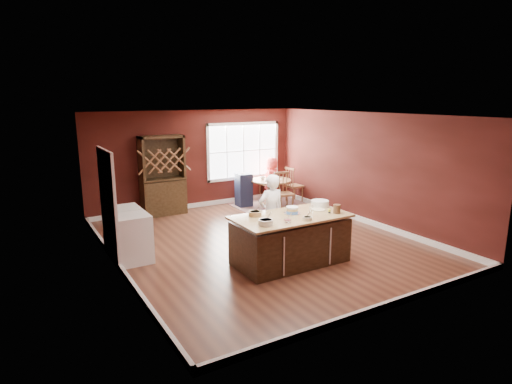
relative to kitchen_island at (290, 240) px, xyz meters
The scene contains 28 objects.
room_shell 1.56m from the kitchen_island, 84.60° to the left, with size 7.00×7.00×7.00m.
window 5.11m from the kitchen_island, 71.11° to the left, with size 2.36×0.10×1.66m, color white, non-canonical shape.
doorway 3.45m from the kitchen_island, 146.86° to the left, with size 0.08×1.26×2.13m, color white, non-canonical shape.
kitchen_island is the anchor object (origin of this frame).
dining_table 4.33m from the kitchen_island, 62.36° to the left, with size 1.16×1.16×0.75m.
baker 0.84m from the kitchen_island, 86.05° to the left, with size 0.57×0.38×1.57m, color white.
layer_cake 0.56m from the kitchen_island, 44.53° to the left, with size 0.32×0.32×0.13m, color white, non-canonical shape.
bowl_blue 0.93m from the kitchen_island, 159.20° to the right, with size 0.25×0.25×0.10m, color white.
bowl_yellow 0.84m from the kitchen_island, 151.19° to the left, with size 0.23×0.23×0.09m, color olive.
bowl_pink 0.67m from the kitchen_island, 132.42° to the right, with size 0.14×0.14×0.05m, color silver.
bowl_olive 0.65m from the kitchen_island, 78.99° to the right, with size 0.17×0.17×0.06m, color #CDB494.
drinking_glass 0.71m from the kitchen_island, ahead, with size 0.08×0.08×0.15m, color silver.
dinner_plate 0.84m from the kitchen_island, ahead, with size 0.27×0.27×0.02m, color white.
white_tub 1.07m from the kitchen_island, 16.22° to the left, with size 0.35×0.35×0.12m, color white.
stoneware_crock 1.05m from the kitchen_island, 19.86° to the right, with size 0.14×0.14×0.17m, color #4B311E.
toy_figurine 0.92m from the kitchen_island, 17.91° to the right, with size 0.05×0.05×0.08m, color #FFFA32, non-canonical shape.
rug 4.36m from the kitchen_island, 62.36° to the left, with size 2.05×1.59×0.01m, color brown.
chair_east 4.79m from the kitchen_island, 53.54° to the left, with size 0.44×0.42×1.05m, color brown, non-canonical shape.
chair_south 3.66m from the kitchen_island, 57.57° to the left, with size 0.45×0.43×1.08m, color brown, non-canonical shape.
chair_north 5.20m from the kitchen_island, 62.62° to the left, with size 0.42×0.40×1.01m, color brown, non-canonical shape.
seated_woman 4.87m from the kitchen_island, 61.39° to the left, with size 0.64×0.42×1.31m, color red.
high_chair 4.36m from the kitchen_island, 72.54° to the left, with size 0.40×0.40×0.98m, color #1E2244, non-canonical shape.
toddler 4.39m from the kitchen_island, 73.25° to the left, with size 0.18×0.14×0.26m, color #8CA5BF, non-canonical shape.
table_plate 4.36m from the kitchen_island, 59.38° to the left, with size 0.21×0.21×0.02m, color beige.
table_cup 4.35m from the kitchen_island, 65.45° to the left, with size 0.12×0.12×0.09m, color white.
hutch 4.62m from the kitchen_island, 101.69° to the left, with size 1.13×0.47×2.08m, color #382513.
washer 2.95m from the kitchen_island, 148.56° to the left, with size 0.63×0.61×0.92m, color white.
dryer 3.33m from the kitchen_island, 139.13° to the left, with size 0.63×0.61×0.92m, color white.
Camera 1 is at (-4.52, -7.46, 3.07)m, focal length 30.00 mm.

